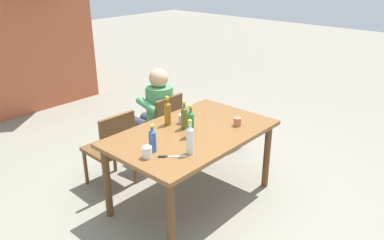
{
  "coord_description": "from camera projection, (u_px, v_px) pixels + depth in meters",
  "views": [
    {
      "loc": [
        -2.48,
        -2.22,
        2.29
      ],
      "look_at": [
        0.0,
        0.0,
        0.9
      ],
      "focal_mm": 35.49,
      "sensor_mm": 36.0,
      "label": 1
    }
  ],
  "objects": [
    {
      "name": "cup_terracotta",
      "position": [
        237.0,
        122.0,
        3.77
      ],
      "size": [
        0.07,
        0.07,
        0.08
      ],
      "primitive_type": "cylinder",
      "color": "#BC6B47",
      "rests_on": "dining_table"
    },
    {
      "name": "dining_table",
      "position": [
        192.0,
        140.0,
        3.69
      ],
      "size": [
        1.61,
        1.0,
        0.78
      ],
      "color": "brown",
      "rests_on": "ground_plane"
    },
    {
      "name": "bottle_olive",
      "position": [
        184.0,
        117.0,
        3.67
      ],
      "size": [
        0.06,
        0.06,
        0.28
      ],
      "color": "#566623",
      "rests_on": "dining_table"
    },
    {
      "name": "bottle_clear",
      "position": [
        190.0,
        139.0,
        3.19
      ],
      "size": [
        0.06,
        0.06,
        0.31
      ],
      "color": "white",
      "rests_on": "dining_table"
    },
    {
      "name": "brick_kiosk",
      "position": [
        12.0,
        23.0,
        6.37
      ],
      "size": [
        2.35,
        1.87,
        2.54
      ],
      "color": "#B25638",
      "rests_on": "ground_plane"
    },
    {
      "name": "bottle_amber",
      "position": [
        168.0,
        113.0,
        3.76
      ],
      "size": [
        0.06,
        0.06,
        0.3
      ],
      "color": "#996019",
      "rests_on": "dining_table"
    },
    {
      "name": "chair_far_left",
      "position": [
        112.0,
        146.0,
        4.0
      ],
      "size": [
        0.45,
        0.45,
        0.87
      ],
      "color": "brown",
      "rests_on": "ground_plane"
    },
    {
      "name": "person_in_white_shirt",
      "position": [
        155.0,
        110.0,
        4.51
      ],
      "size": [
        0.47,
        0.61,
        1.18
      ],
      "color": "#4C935B",
      "rests_on": "ground_plane"
    },
    {
      "name": "ground_plane",
      "position": [
        192.0,
        199.0,
        3.95
      ],
      "size": [
        24.0,
        24.0,
        0.0
      ],
      "primitive_type": "plane",
      "color": "gray"
    },
    {
      "name": "table_knife",
      "position": [
        170.0,
        157.0,
        3.17
      ],
      "size": [
        0.18,
        0.19,
        0.01
      ],
      "color": "silver",
      "rests_on": "dining_table"
    },
    {
      "name": "bottle_green",
      "position": [
        191.0,
        123.0,
        3.5
      ],
      "size": [
        0.06,
        0.06,
        0.31
      ],
      "color": "#287A38",
      "rests_on": "dining_table"
    },
    {
      "name": "chair_far_right",
      "position": [
        162.0,
        125.0,
        4.51
      ],
      "size": [
        0.46,
        0.46,
        0.87
      ],
      "color": "brown",
      "rests_on": "ground_plane"
    },
    {
      "name": "cup_white",
      "position": [
        147.0,
        152.0,
        3.15
      ],
      "size": [
        0.08,
        0.08,
        0.1
      ],
      "primitive_type": "cylinder",
      "color": "white",
      "rests_on": "dining_table"
    },
    {
      "name": "cup_steel",
      "position": [
        182.0,
        119.0,
        3.82
      ],
      "size": [
        0.07,
        0.07,
        0.09
      ],
      "primitive_type": "cylinder",
      "color": "#B2B7BC",
      "rests_on": "dining_table"
    },
    {
      "name": "bottle_blue",
      "position": [
        153.0,
        140.0,
        3.23
      ],
      "size": [
        0.06,
        0.06,
        0.25
      ],
      "color": "#2D56A3",
      "rests_on": "dining_table"
    },
    {
      "name": "backpack_by_near_side",
      "position": [
        229.0,
        134.0,
        4.99
      ],
      "size": [
        0.31,
        0.25,
        0.41
      ],
      "color": "black",
      "rests_on": "ground_plane"
    }
  ]
}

